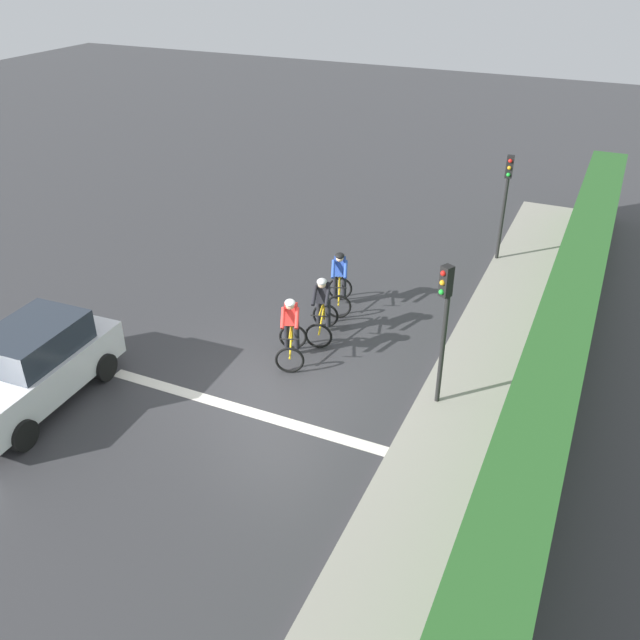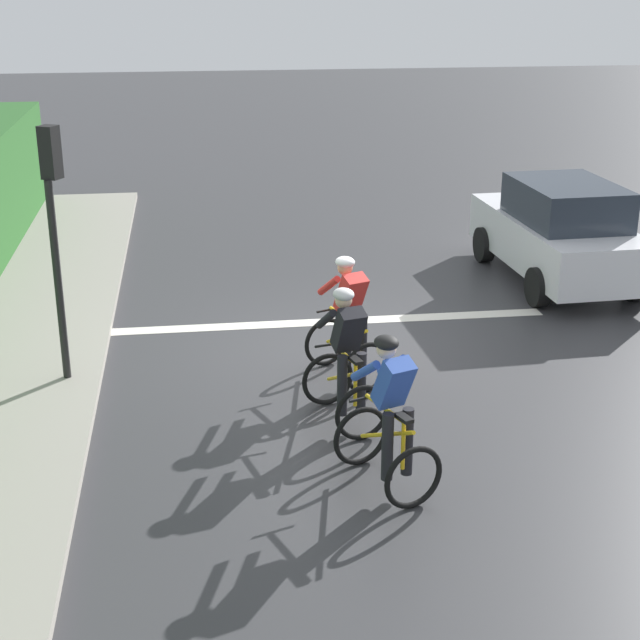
% 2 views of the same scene
% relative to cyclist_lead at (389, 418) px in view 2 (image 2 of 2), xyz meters
% --- Properties ---
extents(ground_plane, '(80.00, 80.00, 0.00)m').
position_rel_cyclist_lead_xyz_m(ground_plane, '(0.02, -3.93, -0.80)').
color(ground_plane, '#333335').
extents(road_marking_stop_line, '(7.00, 0.30, 0.01)m').
position_rel_cyclist_lead_xyz_m(road_marking_stop_line, '(0.02, -4.98, -0.79)').
color(road_marking_stop_line, silver).
rests_on(road_marking_stop_line, ground).
extents(cyclist_lead, '(1.02, 1.25, 1.66)m').
position_rel_cyclist_lead_xyz_m(cyclist_lead, '(0.00, 0.00, 0.00)').
color(cyclist_lead, black).
rests_on(cyclist_lead, ground).
extents(cyclist_second, '(0.93, 1.22, 1.66)m').
position_rel_cyclist_lead_xyz_m(cyclist_second, '(0.20, -1.54, 0.00)').
color(cyclist_second, black).
rests_on(cyclist_second, ground).
extents(cyclist_mid, '(1.04, 1.26, 1.66)m').
position_rel_cyclist_lead_xyz_m(cyclist_mid, '(-0.04, -2.80, 0.00)').
color(cyclist_mid, black).
rests_on(cyclist_mid, ground).
extents(car_white, '(2.03, 4.17, 1.76)m').
position_rel_cyclist_lead_xyz_m(car_white, '(-4.31, -6.50, 0.08)').
color(car_white, silver).
rests_on(car_white, ground).
extents(traffic_light_near_crossing, '(0.27, 0.29, 3.34)m').
position_rel_cyclist_lead_xyz_m(traffic_light_near_crossing, '(3.57, -3.15, 1.43)').
color(traffic_light_near_crossing, black).
rests_on(traffic_light_near_crossing, ground).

